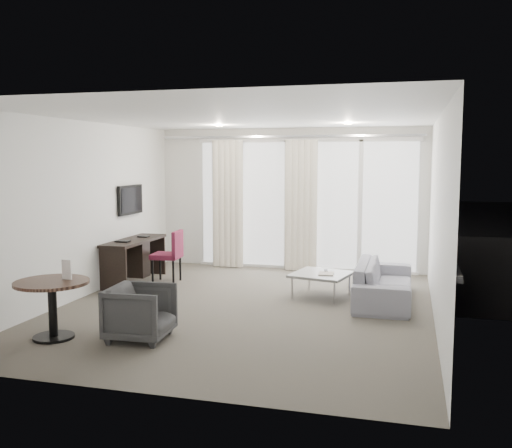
% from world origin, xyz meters
% --- Properties ---
extents(floor, '(5.00, 6.00, 0.00)m').
position_xyz_m(floor, '(0.00, 0.00, 0.00)').
color(floor, '#575247').
rests_on(floor, ground).
extents(ceiling, '(5.00, 6.00, 0.00)m').
position_xyz_m(ceiling, '(0.00, 0.00, 2.60)').
color(ceiling, white).
rests_on(ceiling, ground).
extents(wall_left, '(0.00, 6.00, 2.60)m').
position_xyz_m(wall_left, '(-2.50, 0.00, 1.30)').
color(wall_left, silver).
rests_on(wall_left, ground).
extents(wall_right, '(0.00, 6.00, 2.60)m').
position_xyz_m(wall_right, '(2.50, 0.00, 1.30)').
color(wall_right, silver).
rests_on(wall_right, ground).
extents(wall_front, '(5.00, 0.00, 2.60)m').
position_xyz_m(wall_front, '(0.00, -3.00, 1.30)').
color(wall_front, silver).
rests_on(wall_front, ground).
extents(window_panel, '(4.00, 0.02, 2.38)m').
position_xyz_m(window_panel, '(0.30, 2.98, 1.20)').
color(window_panel, white).
rests_on(window_panel, ground).
extents(window_frame, '(4.10, 0.06, 2.44)m').
position_xyz_m(window_frame, '(0.30, 2.97, 1.20)').
color(window_frame, white).
rests_on(window_frame, ground).
extents(curtain_left, '(0.60, 0.20, 2.38)m').
position_xyz_m(curtain_left, '(-1.15, 2.82, 1.20)').
color(curtain_left, silver).
rests_on(curtain_left, ground).
extents(curtain_right, '(0.60, 0.20, 2.38)m').
position_xyz_m(curtain_right, '(0.25, 2.82, 1.20)').
color(curtain_right, silver).
rests_on(curtain_right, ground).
extents(curtain_track, '(4.80, 0.04, 0.04)m').
position_xyz_m(curtain_track, '(0.00, 2.82, 2.45)').
color(curtain_track, '#B2B2B7').
rests_on(curtain_track, ceiling).
extents(downlight_a, '(0.12, 0.12, 0.02)m').
position_xyz_m(downlight_a, '(-0.90, 1.60, 2.59)').
color(downlight_a, '#FFE0B2').
rests_on(downlight_a, ceiling).
extents(downlight_b, '(0.12, 0.12, 0.02)m').
position_xyz_m(downlight_b, '(1.20, 1.60, 2.59)').
color(downlight_b, '#FFE0B2').
rests_on(downlight_b, ceiling).
extents(desk, '(0.48, 1.52, 0.71)m').
position_xyz_m(desk, '(-2.24, 1.14, 0.36)').
color(desk, black).
rests_on(desk, floor).
extents(tv, '(0.05, 0.80, 0.50)m').
position_xyz_m(tv, '(-2.46, 1.45, 1.35)').
color(tv, black).
rests_on(tv, wall_left).
extents(desk_chair, '(0.51, 0.48, 0.87)m').
position_xyz_m(desk_chair, '(-1.72, 1.25, 0.44)').
color(desk_chair, maroon).
rests_on(desk_chair, floor).
extents(round_table, '(0.91, 0.91, 0.67)m').
position_xyz_m(round_table, '(-1.74, -1.85, 0.33)').
color(round_table, '#38241A').
rests_on(round_table, floor).
extents(menu_card, '(0.13, 0.03, 0.23)m').
position_xyz_m(menu_card, '(-1.62, -1.73, 0.72)').
color(menu_card, white).
rests_on(menu_card, round_table).
extents(tub_armchair, '(0.73, 0.71, 0.62)m').
position_xyz_m(tub_armchair, '(-0.76, -1.63, 0.31)').
color(tub_armchair, '#313133').
rests_on(tub_armchair, floor).
extents(coffee_table, '(0.95, 0.95, 0.36)m').
position_xyz_m(coffee_table, '(0.92, 0.93, 0.18)').
color(coffee_table, gray).
rests_on(coffee_table, floor).
extents(remote, '(0.08, 0.17, 0.02)m').
position_xyz_m(remote, '(0.97, 1.07, 0.36)').
color(remote, black).
rests_on(remote, coffee_table).
extents(magazine, '(0.24, 0.29, 0.02)m').
position_xyz_m(magazine, '(1.00, 0.87, 0.36)').
color(magazine, gray).
rests_on(magazine, coffee_table).
extents(sofa, '(0.76, 1.95, 0.57)m').
position_xyz_m(sofa, '(1.83, 0.89, 0.28)').
color(sofa, gray).
rests_on(sofa, floor).
extents(terrace_slab, '(5.60, 3.00, 0.12)m').
position_xyz_m(terrace_slab, '(0.30, 4.50, -0.06)').
color(terrace_slab, '#4D4D50').
rests_on(terrace_slab, ground).
extents(rattan_chair_a, '(0.55, 0.55, 0.74)m').
position_xyz_m(rattan_chair_a, '(1.20, 4.73, 0.37)').
color(rattan_chair_a, brown).
rests_on(rattan_chair_a, terrace_slab).
extents(rattan_chair_b, '(0.52, 0.52, 0.73)m').
position_xyz_m(rattan_chair_b, '(2.32, 4.03, 0.37)').
color(rattan_chair_b, brown).
rests_on(rattan_chair_b, terrace_slab).
extents(rattan_table, '(0.67, 0.67, 0.54)m').
position_xyz_m(rattan_table, '(1.34, 4.18, 0.27)').
color(rattan_table, brown).
rests_on(rattan_table, terrace_slab).
extents(balustrade, '(5.50, 0.06, 1.05)m').
position_xyz_m(balustrade, '(0.30, 5.95, 0.50)').
color(balustrade, '#B2B2B7').
rests_on(balustrade, terrace_slab).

